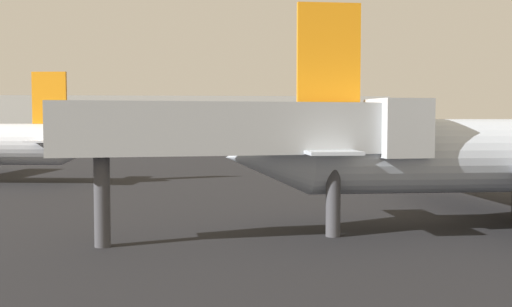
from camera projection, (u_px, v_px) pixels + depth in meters
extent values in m
cone|color=#B2BCCC|center=(267.00, 157.00, 29.14)|extent=(4.23, 3.86, 3.75)
cube|color=#B2BCCC|center=(318.00, 149.00, 29.38)|extent=(2.59, 8.32, 0.16)
cube|color=orange|center=(329.00, 61.00, 29.19)|extent=(3.15, 0.38, 5.70)
cylinder|color=#4C4C54|center=(499.00, 162.00, 36.28)|extent=(3.00, 1.85, 1.77)
cone|color=silver|center=(83.00, 144.00, 51.51)|extent=(4.41, 4.10, 3.61)
cube|color=silver|center=(56.00, 140.00, 51.63)|extent=(3.27, 8.15, 0.15)
cube|color=orange|center=(49.00, 98.00, 51.44)|extent=(3.03, 0.67, 4.51)
cube|color=#B2B7BC|center=(222.00, 128.00, 26.78)|extent=(15.27, 3.74, 2.40)
cube|color=#B2B7BC|center=(398.00, 128.00, 28.64)|extent=(2.77, 3.11, 2.80)
cylinder|color=#3F3F44|center=(333.00, 195.00, 28.11)|extent=(0.70, 0.70, 3.96)
cylinder|color=#3F3F44|center=(102.00, 202.00, 25.80)|extent=(0.70, 0.70, 3.96)
cube|color=#B7B7B2|center=(157.00, 122.00, 126.69)|extent=(95.81, 19.04, 10.43)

